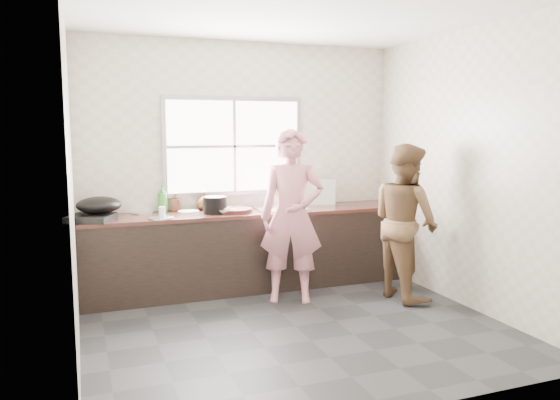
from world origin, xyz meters
name	(u,v)px	position (x,y,z in m)	size (l,w,h in m)	color
floor	(295,327)	(0.00, 0.00, -0.01)	(3.60, 3.20, 0.01)	#29292C
ceiling	(296,12)	(0.00, 0.00, 2.71)	(3.60, 3.20, 0.01)	silver
wall_back	(242,164)	(0.00, 1.60, 1.35)	(3.60, 0.01, 2.70)	beige
wall_left	(71,182)	(-1.80, 0.00, 1.35)	(0.01, 3.20, 2.70)	silver
wall_right	(467,170)	(1.80, 0.00, 1.35)	(0.01, 3.20, 2.70)	beige
wall_front	(399,197)	(0.00, -1.60, 1.35)	(3.60, 0.01, 2.70)	beige
cabinet	(251,251)	(0.00, 1.29, 0.41)	(3.60, 0.62, 0.82)	black
countertop	(251,212)	(0.00, 1.29, 0.84)	(3.60, 0.64, 0.04)	#391C17
sink	(281,208)	(0.35, 1.29, 0.86)	(0.55, 0.45, 0.02)	silver
faucet	(275,194)	(0.35, 1.49, 1.01)	(0.02, 0.02, 0.30)	silver
window_frame	(234,146)	(-0.10, 1.59, 1.55)	(1.60, 0.05, 1.10)	#9EA0A5
window_glazing	(234,146)	(-0.10, 1.57, 1.55)	(1.50, 0.01, 1.00)	white
woman	(292,222)	(0.25, 0.71, 0.81)	(0.60, 0.39, 1.63)	pink
person_side	(405,221)	(1.39, 0.41, 0.80)	(0.78, 0.61, 1.60)	brown
cutting_board	(233,210)	(-0.21, 1.25, 0.88)	(0.41, 0.41, 0.04)	black
cleaver	(225,208)	(-0.29, 1.29, 0.90)	(0.21, 0.11, 0.01)	silver
bowl_mince	(227,211)	(-0.30, 1.16, 0.88)	(0.19, 0.19, 0.05)	white
bowl_crabs	(289,205)	(0.46, 1.32, 0.89)	(0.19, 0.19, 0.06)	silver
bowl_held	(294,208)	(0.42, 1.08, 0.89)	(0.22, 0.22, 0.07)	silver
black_pot	(215,205)	(-0.41, 1.23, 0.95)	(0.25, 0.25, 0.18)	black
plate_food	(188,212)	(-0.66, 1.40, 0.87)	(0.22, 0.22, 0.02)	white
bottle_green	(163,199)	(-0.91, 1.52, 1.00)	(0.11, 0.11, 0.28)	green
bottle_brown_tall	(176,203)	(-0.77, 1.52, 0.95)	(0.08, 0.08, 0.18)	#4E2213
bottle_brown_short	(204,201)	(-0.46, 1.52, 0.95)	(0.14, 0.14, 0.19)	#452911
glass_jar	(162,212)	(-0.97, 1.23, 0.91)	(0.07, 0.07, 0.10)	silver
burner	(91,218)	(-1.65, 1.19, 0.89)	(0.40, 0.40, 0.06)	black
wok	(99,205)	(-1.57, 1.26, 1.00)	(0.43, 0.43, 0.16)	black
dish_rack	(314,192)	(0.80, 1.39, 1.02)	(0.42, 0.29, 0.32)	white
pot_lid_left	(161,218)	(-1.00, 1.10, 0.87)	(0.26, 0.26, 0.01)	#B8BCBF
pot_lid_right	(142,213)	(-1.13, 1.52, 0.87)	(0.24, 0.24, 0.01)	silver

